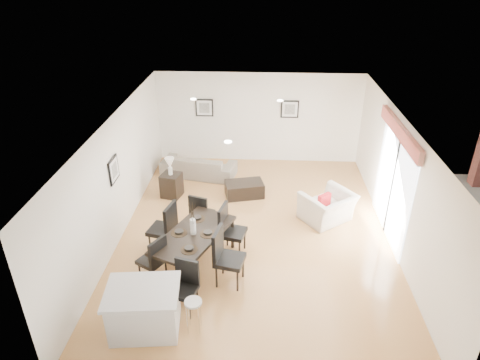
# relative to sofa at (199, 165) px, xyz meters

# --- Properties ---
(ground) EXTENTS (8.00, 8.00, 0.00)m
(ground) POSITION_rel_sofa_xyz_m (1.68, -2.85, -0.31)
(ground) COLOR tan
(ground) RESTS_ON ground
(wall_back) EXTENTS (6.00, 0.04, 2.70)m
(wall_back) POSITION_rel_sofa_xyz_m (1.68, 1.15, 1.04)
(wall_back) COLOR white
(wall_back) RESTS_ON ground
(wall_front) EXTENTS (6.00, 0.04, 2.70)m
(wall_front) POSITION_rel_sofa_xyz_m (1.68, -6.85, 1.04)
(wall_front) COLOR white
(wall_front) RESTS_ON ground
(wall_left) EXTENTS (0.04, 8.00, 2.70)m
(wall_left) POSITION_rel_sofa_xyz_m (-1.32, -2.85, 1.04)
(wall_left) COLOR white
(wall_left) RESTS_ON ground
(wall_right) EXTENTS (0.04, 8.00, 2.70)m
(wall_right) POSITION_rel_sofa_xyz_m (4.68, -2.85, 1.04)
(wall_right) COLOR white
(wall_right) RESTS_ON ground
(ceiling) EXTENTS (6.00, 8.00, 0.02)m
(ceiling) POSITION_rel_sofa_xyz_m (1.68, -2.85, 2.39)
(ceiling) COLOR white
(ceiling) RESTS_ON wall_back
(sofa) EXTENTS (2.21, 1.22, 0.61)m
(sofa) POSITION_rel_sofa_xyz_m (0.00, 0.00, 0.00)
(sofa) COLOR gray
(sofa) RESTS_ON ground
(armchair) EXTENTS (1.46, 1.44, 0.72)m
(armchair) POSITION_rel_sofa_xyz_m (3.36, -2.18, 0.05)
(armchair) COLOR beige
(armchair) RESTS_ON ground
(dining_table) EXTENTS (1.61, 2.09, 0.78)m
(dining_table) POSITION_rel_sofa_xyz_m (0.48, -4.02, 0.40)
(dining_table) COLOR black
(dining_table) RESTS_ON ground
(dining_chair_wnear) EXTENTS (0.62, 0.62, 1.01)m
(dining_chair_wnear) POSITION_rel_sofa_xyz_m (-0.19, -4.53, 0.26)
(dining_chair_wnear) COLOR black
(dining_chair_wnear) RESTS_ON ground
(dining_chair_wfar) EXTENTS (0.63, 0.63, 1.15)m
(dining_chair_wfar) POSITION_rel_sofa_xyz_m (-0.17, -3.58, 0.34)
(dining_chair_wfar) COLOR black
(dining_chair_wfar) RESTS_ON ground
(dining_chair_enear) EXTENTS (0.62, 0.62, 1.17)m
(dining_chair_enear) POSITION_rel_sofa_xyz_m (1.13, -4.47, 0.35)
(dining_chair_enear) COLOR black
(dining_chair_enear) RESTS_ON ground
(dining_chair_efar) EXTENTS (0.60, 0.60, 1.11)m
(dining_chair_efar) POSITION_rel_sofa_xyz_m (1.14, -3.53, 0.31)
(dining_chair_efar) COLOR black
(dining_chair_efar) RESTS_ON ground
(dining_chair_head) EXTENTS (0.54, 0.54, 0.98)m
(dining_chair_head) POSITION_rel_sofa_xyz_m (0.51, -5.18, 0.24)
(dining_chair_head) COLOR black
(dining_chair_head) RESTS_ON ground
(dining_chair_foot) EXTENTS (0.56, 0.56, 0.99)m
(dining_chair_foot) POSITION_rel_sofa_xyz_m (0.46, -2.85, 0.25)
(dining_chair_foot) COLOR black
(dining_chair_foot) RESTS_ON ground
(vase) EXTENTS (0.89, 1.37, 0.69)m
(vase) POSITION_rel_sofa_xyz_m (0.48, -4.02, 0.76)
(vase) COLOR white
(vase) RESTS_ON dining_table
(coffee_table) EXTENTS (1.08, 0.79, 0.39)m
(coffee_table) POSITION_rel_sofa_xyz_m (1.36, -1.12, -0.11)
(coffee_table) COLOR black
(coffee_table) RESTS_ON ground
(side_table) EXTENTS (0.58, 0.58, 0.63)m
(side_table) POSITION_rel_sofa_xyz_m (-0.54, -1.23, 0.01)
(side_table) COLOR black
(side_table) RESTS_ON ground
(table_lamp) EXTENTS (0.24, 0.24, 0.46)m
(table_lamp) POSITION_rel_sofa_xyz_m (-0.54, -1.23, 0.62)
(table_lamp) COLOR white
(table_lamp) RESTS_ON side_table
(cushion) EXTENTS (0.33, 0.30, 0.34)m
(cushion) POSITION_rel_sofa_xyz_m (3.26, -2.28, 0.28)
(cushion) COLOR #A7151B
(cushion) RESTS_ON armchair
(kitchen_island) EXTENTS (1.28, 1.04, 0.83)m
(kitchen_island) POSITION_rel_sofa_xyz_m (-0.10, -5.72, 0.12)
(kitchen_island) COLOR silver
(kitchen_island) RESTS_ON ground
(bar_stool) EXTENTS (0.29, 0.29, 0.64)m
(bar_stool) POSITION_rel_sofa_xyz_m (0.73, -5.72, 0.24)
(bar_stool) COLOR silver
(bar_stool) RESTS_ON ground
(framed_print_back_left) EXTENTS (0.52, 0.04, 0.52)m
(framed_print_back_left) POSITION_rel_sofa_xyz_m (0.08, 1.12, 1.34)
(framed_print_back_left) COLOR black
(framed_print_back_left) RESTS_ON wall_back
(framed_print_back_right) EXTENTS (0.52, 0.04, 0.52)m
(framed_print_back_right) POSITION_rel_sofa_xyz_m (2.58, 1.12, 1.34)
(framed_print_back_right) COLOR black
(framed_print_back_right) RESTS_ON wall_back
(framed_print_left_wall) EXTENTS (0.04, 0.52, 0.52)m
(framed_print_left_wall) POSITION_rel_sofa_xyz_m (-1.29, -3.05, 1.34)
(framed_print_left_wall) COLOR black
(framed_print_left_wall) RESTS_ON wall_left
(sliding_door) EXTENTS (0.12, 2.70, 2.57)m
(sliding_door) POSITION_rel_sofa_xyz_m (4.63, -2.55, 1.36)
(sliding_door) COLOR white
(sliding_door) RESTS_ON wall_right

